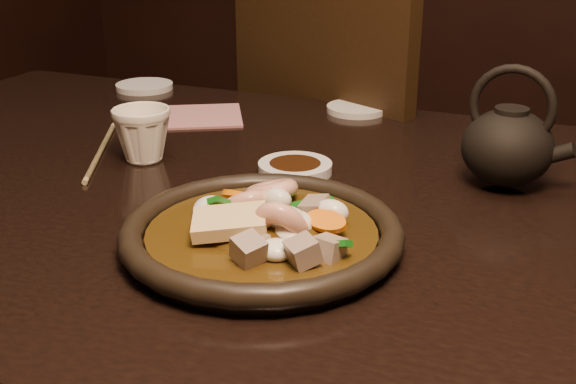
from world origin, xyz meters
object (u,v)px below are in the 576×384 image
at_px(plate, 262,234).
at_px(teapot, 508,143).
at_px(chair, 360,183).
at_px(tea_cup, 142,133).
at_px(table, 298,248).

height_order(plate, teapot, teapot).
xyz_separation_m(chair, teapot, (0.33, -0.47, 0.27)).
height_order(plate, tea_cup, tea_cup).
bearing_deg(teapot, plate, -121.44).
bearing_deg(teapot, tea_cup, -162.91).
bearing_deg(table, chair, 98.74).
relative_size(table, tea_cup, 19.17).
distance_m(plate, teapot, 0.36).
height_order(table, tea_cup, tea_cup).
distance_m(table, plate, 0.18).
bearing_deg(teapot, chair, 131.84).
xyz_separation_m(chair, plate, (0.11, -0.75, 0.23)).
height_order(table, chair, chair).
height_order(table, plate, plate).
relative_size(chair, plate, 3.21).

